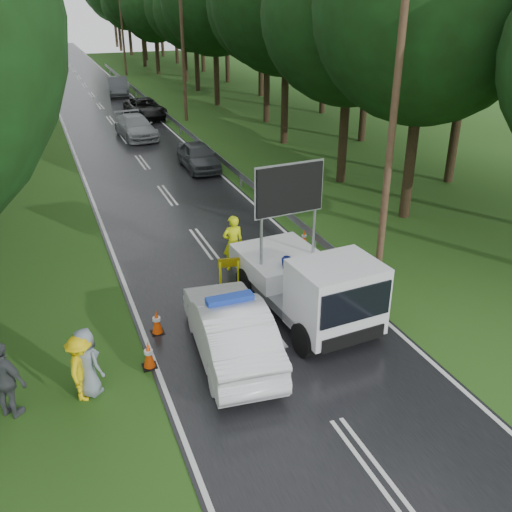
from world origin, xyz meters
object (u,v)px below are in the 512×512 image
officer (233,243)px  civilian (288,282)px  queue_car_third (145,108)px  police_sedan (230,329)px  queue_car_fourth (118,86)px  barrier (265,264)px  work_truck (311,284)px  queue_car_second (136,127)px  queue_car_first (198,156)px

officer → civilian: bearing=103.5°
queue_car_third → police_sedan: bearing=-100.7°
queue_car_third → queue_car_fourth: bearing=88.1°
barrier → officer: size_ratio=1.48×
officer → queue_car_third: size_ratio=0.39×
work_truck → queue_car_fourth: (0.95, 41.25, -0.37)m
police_sedan → work_truck: (2.74, 0.91, 0.35)m
queue_car_second → queue_car_third: 6.26m
police_sedan → queue_car_third: police_sedan is taller
barrier → queue_car_second: size_ratio=0.60×
barrier → queue_car_third: (1.80, 28.31, -0.22)m
queue_car_second → queue_car_third: bearing=68.9°
police_sedan → civilian: bearing=-138.6°
civilian → queue_car_fourth: size_ratio=0.35×
queue_car_first → barrier: bearing=-97.2°
officer → civilian: size_ratio=1.16×
queue_car_first → queue_car_fourth: queue_car_fourth is taller
queue_car_first → work_truck: bearing=-94.3°
police_sedan → barrier: police_sedan is taller
queue_car_second → queue_car_third: queue_car_third is taller
police_sedan → queue_car_third: size_ratio=0.99×
officer → work_truck: bearing=105.5°
queue_car_second → queue_car_fourth: size_ratio=1.01×
officer → queue_car_second: (0.45, 20.51, -0.28)m
barrier → civilian: bearing=-69.0°
barrier → queue_car_second: 22.32m
work_truck → police_sedan: bearing=-166.0°
police_sedan → work_truck: bearing=-156.2°
queue_car_second → civilian: bearing=-93.9°
queue_car_first → queue_car_second: size_ratio=0.84×
barrier → queue_car_third: bearing=97.3°
police_sedan → queue_car_fourth: (3.68, 42.17, -0.02)m
officer → queue_car_fourth: 37.43m
queue_car_second → queue_car_third: (1.80, 6.00, 0.00)m
queue_car_third → work_truck: bearing=-95.8°
civilian → queue_car_first: size_ratio=0.41×
queue_car_second → officer: bearing=-95.7°
officer → queue_car_first: bearing=-99.5°
police_sedan → queue_car_fourth: bearing=-89.7°
queue_car_fourth → police_sedan: bearing=-89.0°
queue_car_fourth → queue_car_first: bearing=-83.3°
queue_car_second → queue_car_fourth: bearing=80.5°
work_truck → officer: work_truck is taller
police_sedan → officer: bearing=-104.6°
civilian → queue_car_fourth: civilian is taller
queue_car_first → queue_car_fourth: bearing=90.8°
police_sedan → barrier: bearing=-120.9°
barrier → queue_car_second: queue_car_second is taller
work_truck → barrier: work_truck is taller
civilian → queue_car_first: 15.26m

